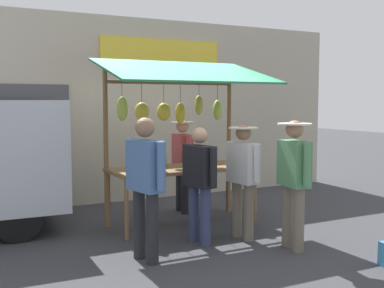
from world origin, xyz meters
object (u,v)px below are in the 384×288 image
(shopper_in_striped_shirt, at_px, (294,174))
(shopper_in_grey_tee, at_px, (243,173))
(market_stall, at_px, (180,122))
(shopper_with_shopping_bag, at_px, (145,178))
(vendor_with_sunhat, at_px, (182,159))
(shopper_with_ponytail, at_px, (199,178))

(shopper_in_striped_shirt, height_order, shopper_in_grey_tee, shopper_in_striped_shirt)
(market_stall, xyz_separation_m, shopper_in_grey_tee, (-0.40, 1.11, -0.64))
(shopper_with_shopping_bag, bearing_deg, shopper_in_grey_tee, -91.19)
(market_stall, bearing_deg, vendor_with_sunhat, -119.22)
(shopper_with_shopping_bag, xyz_separation_m, shopper_with_ponytail, (-0.90, -0.34, -0.11))
(market_stall, distance_m, shopper_with_shopping_bag, 1.87)
(market_stall, xyz_separation_m, shopper_in_striped_shirt, (-0.69, 1.81, -0.59))
(vendor_with_sunhat, height_order, shopper_with_ponytail, vendor_with_sunhat)
(shopper_with_ponytail, bearing_deg, shopper_in_striped_shirt, -138.10)
(shopper_in_striped_shirt, distance_m, shopper_with_shopping_bag, 1.87)
(market_stall, bearing_deg, shopper_in_striped_shirt, 110.76)
(shopper_in_grey_tee, bearing_deg, vendor_with_sunhat, -4.61)
(vendor_with_sunhat, height_order, shopper_with_shopping_bag, shopper_with_shopping_bag)
(shopper_in_striped_shirt, height_order, shopper_with_shopping_bag, shopper_with_shopping_bag)
(shopper_with_ponytail, bearing_deg, market_stall, -20.93)
(shopper_in_striped_shirt, relative_size, shopper_in_grey_tee, 1.05)
(shopper_in_grey_tee, relative_size, shopper_with_ponytail, 1.01)
(shopper_in_grey_tee, distance_m, shopper_with_shopping_bag, 1.55)
(vendor_with_sunhat, height_order, shopper_in_grey_tee, vendor_with_sunhat)
(shopper_with_shopping_bag, bearing_deg, market_stall, -50.52)
(shopper_with_ponytail, bearing_deg, shopper_in_grey_tee, -104.15)
(shopper_in_striped_shirt, bearing_deg, shopper_with_ponytail, 58.98)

